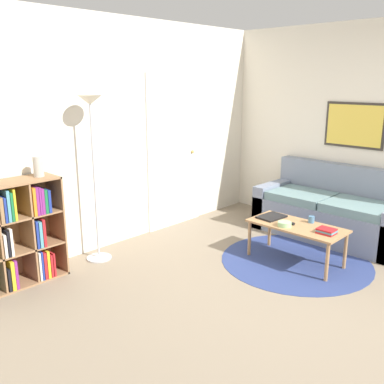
% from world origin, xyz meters
% --- Properties ---
extents(ground_plane, '(14.00, 14.00, 0.00)m').
position_xyz_m(ground_plane, '(0.00, 0.00, 0.00)').
color(ground_plane, gray).
extents(wall_back, '(7.33, 0.11, 2.60)m').
position_xyz_m(wall_back, '(0.03, 2.76, 1.29)').
color(wall_back, silver).
rests_on(wall_back, ground_plane).
extents(wall_right, '(0.08, 5.74, 2.60)m').
position_xyz_m(wall_right, '(2.19, 1.36, 1.30)').
color(wall_right, silver).
rests_on(wall_right, ground_plane).
extents(rug, '(1.61, 1.61, 0.01)m').
position_xyz_m(rug, '(0.77, 0.88, 0.00)').
color(rug, navy).
rests_on(rug, ground_plane).
extents(bookshelf, '(0.95, 0.34, 1.01)m').
position_xyz_m(bookshelf, '(-1.59, 2.54, 0.49)').
color(bookshelf, '#936B47').
rests_on(bookshelf, ground_plane).
extents(floor_lamp, '(0.27, 0.27, 1.76)m').
position_xyz_m(floor_lamp, '(-0.67, 2.48, 1.40)').
color(floor_lamp, '#B7B7BC').
rests_on(floor_lamp, ground_plane).
extents(couch, '(0.82, 1.81, 0.87)m').
position_xyz_m(couch, '(1.80, 0.98, 0.29)').
color(couch, gray).
rests_on(couch, ground_plane).
extents(coffee_table, '(0.48, 1.01, 0.42)m').
position_xyz_m(coffee_table, '(0.76, 0.89, 0.37)').
color(coffee_table, '#AD7F51').
rests_on(coffee_table, ground_plane).
extents(laptop, '(0.32, 0.24, 0.02)m').
position_xyz_m(laptop, '(0.78, 1.22, 0.43)').
color(laptop, black).
rests_on(laptop, coffee_table).
extents(bowl, '(0.14, 0.14, 0.05)m').
position_xyz_m(bowl, '(0.63, 0.96, 0.44)').
color(bowl, '#9ED193').
rests_on(bowl, coffee_table).
extents(book_stack_on_table, '(0.15, 0.18, 0.05)m').
position_xyz_m(book_stack_on_table, '(0.73, 0.54, 0.44)').
color(book_stack_on_table, '#B21E23').
rests_on(book_stack_on_table, coffee_table).
extents(cup, '(0.06, 0.06, 0.07)m').
position_xyz_m(cup, '(0.93, 0.81, 0.46)').
color(cup, teal).
rests_on(cup, coffee_table).
extents(remote, '(0.06, 0.16, 0.02)m').
position_xyz_m(remote, '(0.72, 0.98, 0.43)').
color(remote, black).
rests_on(remote, coffee_table).
extents(vase_on_shelf, '(0.10, 0.10, 0.20)m').
position_xyz_m(vase_on_shelf, '(-1.24, 2.55, 1.11)').
color(vase_on_shelf, '#B7B2A8').
rests_on(vase_on_shelf, bookshelf).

